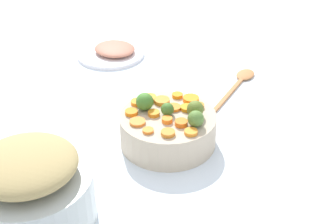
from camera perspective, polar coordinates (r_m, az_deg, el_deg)
The scene contains 27 objects.
tabletop at distance 1.22m, azimuth 1.29°, elevation -3.41°, with size 2.40×2.40×0.02m, color white.
serving_bowl_carrots at distance 1.18m, azimuth 0.00°, elevation -2.03°, with size 0.23×0.23×0.08m, color #C1AD93.
metal_pot at distance 1.00m, azimuth -15.51°, elevation -9.65°, with size 0.24×0.24×0.11m, color #B2B9B6.
stuffing_mound at distance 0.95m, azimuth -16.23°, elevation -5.87°, with size 0.19×0.19×0.06m, color tan.
carrot_slice_0 at distance 1.13m, azimuth -3.57°, elevation -1.18°, with size 0.04×0.04×0.01m, color orange.
carrot_slice_1 at distance 1.18m, azimuth 2.20°, elevation 0.48°, with size 0.03×0.03×0.01m, color orange.
carrot_slice_2 at distance 1.10m, azimuth -2.34°, elevation -2.18°, with size 0.03×0.03×0.01m, color orange.
carrot_slice_3 at distance 1.22m, azimuth -2.23°, elevation 1.60°, with size 0.04×0.04×0.01m, color orange.
carrot_slice_4 at distance 1.20m, azimuth -0.71°, elevation 1.30°, with size 0.04×0.04×0.01m, color orange.
carrot_slice_5 at distance 1.21m, azimuth 2.69°, elevation 1.51°, with size 0.04×0.04×0.01m, color orange.
carrot_slice_6 at distance 1.13m, azimuth -0.11°, elevation -0.93°, with size 0.02×0.02×0.01m, color orange.
carrot_slice_7 at distance 1.23m, azimuth 1.10°, elevation 1.94°, with size 0.03×0.03×0.01m, color orange.
carrot_slice_8 at distance 1.18m, azimuth 0.68°, elevation 0.53°, with size 0.03×0.03×0.01m, color orange.
carrot_slice_9 at distance 1.16m, azimuth -4.28°, elevation -0.04°, with size 0.03×0.03×0.01m, color orange.
carrot_slice_10 at distance 1.19m, azimuth 3.60°, elevation 0.72°, with size 0.03×0.03×0.01m, color orange.
carrot_slice_11 at distance 1.12m, azimuth 1.55°, elevation -1.28°, with size 0.03×0.03×0.01m, color orange.
carrot_slice_12 at distance 1.09m, azimuth -0.00°, elevation -2.45°, with size 0.03×0.03×0.01m, color orange.
carrot_slice_13 at distance 1.20m, azimuth -3.58°, elevation 1.14°, with size 0.03×0.03×0.01m, color orange.
carrot_slice_14 at distance 1.16m, azimuth -1.66°, elevation -0.17°, with size 0.03×0.03×0.01m, color orange.
carrot_slice_15 at distance 1.09m, azimuth 2.69°, elevation -2.35°, with size 0.03×0.03×0.01m, color orange.
brussels_sprout_0 at distance 1.11m, azimuth 3.25°, elevation -0.79°, with size 0.04×0.04×0.04m, color #557B34.
brussels_sprout_1 at distance 1.15m, azimuth 3.19°, elevation 0.36°, with size 0.04×0.04×0.04m, color #5D7128.
brussels_sprout_2 at distance 1.15m, azimuth -0.07°, elevation 0.33°, with size 0.03×0.03×0.03m, color #42702A.
brussels_sprout_3 at distance 1.17m, azimuth -2.73°, elevation 1.22°, with size 0.04×0.04×0.04m, color #447B2D.
wooden_spoon at distance 1.47m, azimuth 8.28°, elevation 3.49°, with size 0.32×0.07×0.01m.
ham_plate at distance 1.63m, azimuth -6.69°, elevation 6.76°, with size 0.22×0.22×0.01m, color white.
ham_slice_main at distance 1.62m, azimuth -6.23°, elevation 7.33°, with size 0.14×0.12×0.02m, color #BB725A.
Camera 1 is at (-0.93, -0.35, 0.72)m, focal length 52.36 mm.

